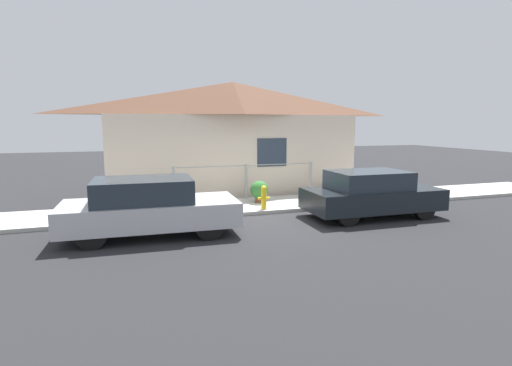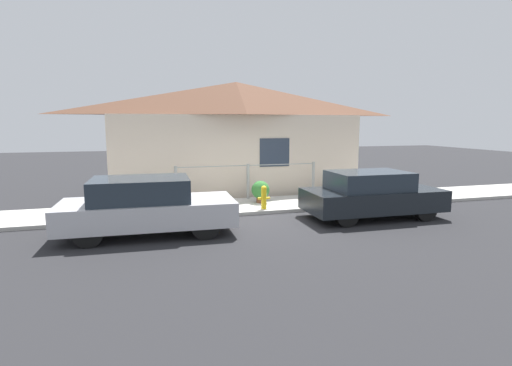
{
  "view_description": "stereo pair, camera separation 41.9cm",
  "coord_description": "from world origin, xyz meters",
  "px_view_note": "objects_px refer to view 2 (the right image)",
  "views": [
    {
      "loc": [
        -3.86,
        -10.74,
        2.65
      ],
      "look_at": [
        -0.22,
        0.3,
        0.9
      ],
      "focal_mm": 28.0,
      "sensor_mm": 36.0,
      "label": 1
    },
    {
      "loc": [
        -3.46,
        -10.87,
        2.65
      ],
      "look_at": [
        -0.22,
        0.3,
        0.9
      ],
      "focal_mm": 28.0,
      "sensor_mm": 36.0,
      "label": 2
    }
  ],
  "objects_px": {
    "car_left": "(146,206)",
    "car_right": "(372,195)",
    "potted_plant_near_hydrant": "(260,190)",
    "potted_plant_by_fence": "(149,197)",
    "fire_hydrant": "(264,197)"
  },
  "relations": [
    {
      "from": "car_right",
      "to": "potted_plant_near_hydrant",
      "type": "bearing_deg",
      "value": 136.86
    },
    {
      "from": "car_left",
      "to": "potted_plant_near_hydrant",
      "type": "height_order",
      "value": "car_left"
    },
    {
      "from": "car_right",
      "to": "potted_plant_near_hydrant",
      "type": "xyz_separation_m",
      "value": [
        -2.52,
        2.44,
        -0.16
      ]
    },
    {
      "from": "car_right",
      "to": "potted_plant_by_fence",
      "type": "distance_m",
      "value": 6.72
    },
    {
      "from": "car_left",
      "to": "car_right",
      "type": "xyz_separation_m",
      "value": [
        6.11,
        -0.0,
        -0.03
      ]
    },
    {
      "from": "car_left",
      "to": "fire_hydrant",
      "type": "bearing_deg",
      "value": 25.59
    },
    {
      "from": "potted_plant_near_hydrant",
      "to": "car_right",
      "type": "bearing_deg",
      "value": -44.03
    },
    {
      "from": "car_right",
      "to": "potted_plant_near_hydrant",
      "type": "height_order",
      "value": "car_right"
    },
    {
      "from": "car_right",
      "to": "fire_hydrant",
      "type": "distance_m",
      "value": 3.09
    },
    {
      "from": "car_right",
      "to": "fire_hydrant",
      "type": "bearing_deg",
      "value": 152.22
    },
    {
      "from": "potted_plant_near_hydrant",
      "to": "potted_plant_by_fence",
      "type": "bearing_deg",
      "value": 170.45
    },
    {
      "from": "potted_plant_near_hydrant",
      "to": "potted_plant_by_fence",
      "type": "xyz_separation_m",
      "value": [
        -3.47,
        0.58,
        -0.14
      ]
    },
    {
      "from": "car_left",
      "to": "fire_hydrant",
      "type": "xyz_separation_m",
      "value": [
        3.4,
        1.48,
        -0.22
      ]
    },
    {
      "from": "potted_plant_by_fence",
      "to": "car_right",
      "type": "bearing_deg",
      "value": -26.77
    },
    {
      "from": "fire_hydrant",
      "to": "potted_plant_near_hydrant",
      "type": "relative_size",
      "value": 1.0
    }
  ]
}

